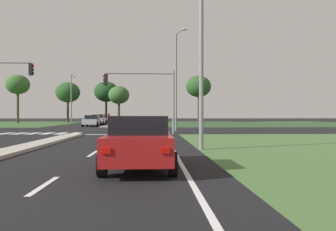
{
  "coord_description": "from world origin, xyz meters",
  "views": [
    {
      "loc": [
        5.95,
        -3.21,
        1.6
      ],
      "look_at": [
        7.29,
        26.21,
        1.5
      ],
      "focal_mm": 35.1,
      "sensor_mm": 36.0,
      "label": 1
    }
  ],
  "objects_px": {
    "pedestrian_at_median": "(108,117)",
    "treeline_third": "(106,92)",
    "car_red_near": "(140,141)",
    "treeline_fifth": "(200,85)",
    "car_silver_fourth": "(92,121)",
    "street_lamp_second": "(177,76)",
    "car_white_third": "(98,120)",
    "treeline_sixth": "(199,87)",
    "car_black_second": "(104,119)",
    "traffic_signal_near_right": "(146,89)",
    "street_lamp_third": "(72,96)",
    "treeline_second": "(68,92)",
    "treeline_near": "(18,85)",
    "street_lamp_near": "(206,38)",
    "treeline_fourth": "(119,95)",
    "traffic_signal_near_left": "(0,83)"
  },
  "relations": [
    {
      "from": "car_red_near",
      "to": "treeline_fifth",
      "type": "relative_size",
      "value": 0.47
    },
    {
      "from": "traffic_signal_near_right",
      "to": "treeline_sixth",
      "type": "height_order",
      "value": "treeline_sixth"
    },
    {
      "from": "treeline_second",
      "to": "pedestrian_at_median",
      "type": "bearing_deg",
      "value": -62.86
    },
    {
      "from": "car_silver_fourth",
      "to": "pedestrian_at_median",
      "type": "bearing_deg",
      "value": -161.4
    },
    {
      "from": "treeline_second",
      "to": "treeline_fifth",
      "type": "xyz_separation_m",
      "value": [
        26.42,
        0.81,
        1.72
      ]
    },
    {
      "from": "pedestrian_at_median",
      "to": "treeline_fourth",
      "type": "xyz_separation_m",
      "value": [
        -0.61,
        19.37,
        4.12
      ]
    },
    {
      "from": "car_black_second",
      "to": "treeline_sixth",
      "type": "distance_m",
      "value": 22.33
    },
    {
      "from": "pedestrian_at_median",
      "to": "treeline_fifth",
      "type": "distance_m",
      "value": 27.73
    },
    {
      "from": "car_red_near",
      "to": "treeline_near",
      "type": "height_order",
      "value": "treeline_near"
    },
    {
      "from": "street_lamp_near",
      "to": "street_lamp_second",
      "type": "height_order",
      "value": "street_lamp_second"
    },
    {
      "from": "car_silver_fourth",
      "to": "traffic_signal_near_left",
      "type": "xyz_separation_m",
      "value": [
        -4.01,
        -17.42,
        3.29
      ]
    },
    {
      "from": "traffic_signal_near_right",
      "to": "street_lamp_third",
      "type": "height_order",
      "value": "street_lamp_third"
    },
    {
      "from": "pedestrian_at_median",
      "to": "treeline_third",
      "type": "relative_size",
      "value": 0.21
    },
    {
      "from": "car_white_third",
      "to": "traffic_signal_near_right",
      "type": "xyz_separation_m",
      "value": [
        7.7,
        -23.52,
        2.83
      ]
    },
    {
      "from": "treeline_second",
      "to": "treeline_third",
      "type": "height_order",
      "value": "treeline_third"
    },
    {
      "from": "traffic_signal_near_right",
      "to": "treeline_sixth",
      "type": "relative_size",
      "value": 0.6
    },
    {
      "from": "street_lamp_near",
      "to": "treeline_fifth",
      "type": "distance_m",
      "value": 52.52
    },
    {
      "from": "car_silver_fourth",
      "to": "treeline_fifth",
      "type": "xyz_separation_m",
      "value": [
        17.62,
        22.73,
        6.91
      ]
    },
    {
      "from": "car_black_second",
      "to": "treeline_fourth",
      "type": "xyz_separation_m",
      "value": [
        1.55,
        8.39,
        4.5
      ]
    },
    {
      "from": "car_red_near",
      "to": "pedestrian_at_median",
      "type": "relative_size",
      "value": 2.45
    },
    {
      "from": "street_lamp_near",
      "to": "treeline_second",
      "type": "distance_m",
      "value": 54.68
    },
    {
      "from": "car_white_third",
      "to": "pedestrian_at_median",
      "type": "bearing_deg",
      "value": 112.52
    },
    {
      "from": "car_silver_fourth",
      "to": "treeline_fifth",
      "type": "relative_size",
      "value": 0.46
    },
    {
      "from": "car_white_third",
      "to": "traffic_signal_near_right",
      "type": "height_order",
      "value": "traffic_signal_near_right"
    },
    {
      "from": "car_red_near",
      "to": "car_white_third",
      "type": "relative_size",
      "value": 0.96
    },
    {
      "from": "street_lamp_second",
      "to": "treeline_third",
      "type": "bearing_deg",
      "value": 107.9
    },
    {
      "from": "treeline_fourth",
      "to": "treeline_fifth",
      "type": "xyz_separation_m",
      "value": [
        16.15,
        2.66,
        2.35
      ]
    },
    {
      "from": "treeline_near",
      "to": "treeline_second",
      "type": "distance_m",
      "value": 9.36
    },
    {
      "from": "car_silver_fourth",
      "to": "traffic_signal_near_right",
      "type": "bearing_deg",
      "value": 113.4
    },
    {
      "from": "car_silver_fourth",
      "to": "street_lamp_second",
      "type": "height_order",
      "value": "street_lamp_second"
    },
    {
      "from": "street_lamp_third",
      "to": "treeline_third",
      "type": "bearing_deg",
      "value": 67.04
    },
    {
      "from": "car_red_near",
      "to": "treeline_fifth",
      "type": "xyz_separation_m",
      "value": [
        9.91,
        56.97,
        6.88
      ]
    },
    {
      "from": "car_white_third",
      "to": "treeline_third",
      "type": "xyz_separation_m",
      "value": [
        -1.36,
        17.85,
        5.44
      ]
    },
    {
      "from": "car_black_second",
      "to": "pedestrian_at_median",
      "type": "distance_m",
      "value": 11.19
    },
    {
      "from": "treeline_near",
      "to": "treeline_third",
      "type": "relative_size",
      "value": 1.11
    },
    {
      "from": "car_black_second",
      "to": "traffic_signal_near_right",
      "type": "bearing_deg",
      "value": 104.68
    },
    {
      "from": "car_black_second",
      "to": "street_lamp_second",
      "type": "height_order",
      "value": "street_lamp_second"
    },
    {
      "from": "pedestrian_at_median",
      "to": "treeline_second",
      "type": "height_order",
      "value": "treeline_second"
    },
    {
      "from": "car_white_third",
      "to": "treeline_near",
      "type": "relative_size",
      "value": 0.48
    },
    {
      "from": "car_white_third",
      "to": "treeline_fourth",
      "type": "bearing_deg",
      "value": -96.65
    },
    {
      "from": "car_white_third",
      "to": "street_lamp_near",
      "type": "height_order",
      "value": "street_lamp_near"
    },
    {
      "from": "car_silver_fourth",
      "to": "street_lamp_second",
      "type": "bearing_deg",
      "value": 128.91
    },
    {
      "from": "street_lamp_third",
      "to": "treeline_second",
      "type": "height_order",
      "value": "street_lamp_third"
    },
    {
      "from": "car_red_near",
      "to": "car_black_second",
      "type": "relative_size",
      "value": 1.0
    },
    {
      "from": "car_red_near",
      "to": "treeline_sixth",
      "type": "distance_m",
      "value": 59.14
    },
    {
      "from": "car_silver_fourth",
      "to": "street_lamp_second",
      "type": "xyz_separation_m",
      "value": [
        10.37,
        -12.84,
        4.5
      ]
    },
    {
      "from": "street_lamp_near",
      "to": "traffic_signal_near_right",
      "type": "bearing_deg",
      "value": 104.07
    },
    {
      "from": "pedestrian_at_median",
      "to": "treeline_near",
      "type": "height_order",
      "value": "treeline_near"
    },
    {
      "from": "traffic_signal_near_right",
      "to": "treeline_second",
      "type": "bearing_deg",
      "value": 112.56
    },
    {
      "from": "car_red_near",
      "to": "street_lamp_near",
      "type": "xyz_separation_m",
      "value": [
        2.79,
        5.01,
        4.27
      ]
    }
  ]
}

